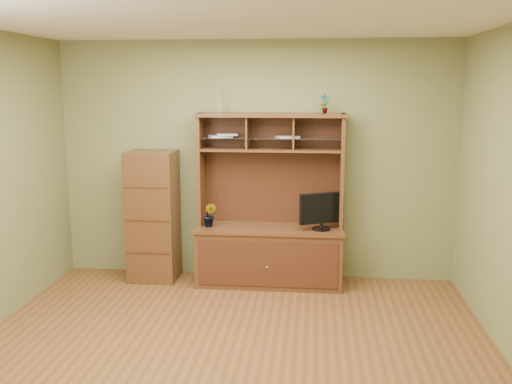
# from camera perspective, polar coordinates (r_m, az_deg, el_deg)

# --- Properties ---
(room) EXTENTS (4.54, 4.04, 2.74)m
(room) POSITION_cam_1_polar(r_m,az_deg,el_deg) (4.54, -2.60, -0.09)
(room) COLOR brown
(room) RESTS_ON ground
(media_hutch) EXTENTS (1.66, 0.61, 1.90)m
(media_hutch) POSITION_cam_1_polar(r_m,az_deg,el_deg) (6.38, 1.38, -4.59)
(media_hutch) COLOR #4A2515
(media_hutch) RESTS_ON room
(monitor) EXTENTS (0.48, 0.26, 0.41)m
(monitor) POSITION_cam_1_polar(r_m,az_deg,el_deg) (6.21, 6.59, -1.85)
(monitor) COLOR black
(monitor) RESTS_ON media_hutch
(orchid_plant) EXTENTS (0.18, 0.16, 0.27)m
(orchid_plant) POSITION_cam_1_polar(r_m,az_deg,el_deg) (6.33, -4.64, -2.30)
(orchid_plant) COLOR #2F5D20
(orchid_plant) RESTS_ON media_hutch
(top_plant) EXTENTS (0.11, 0.08, 0.21)m
(top_plant) POSITION_cam_1_polar(r_m,az_deg,el_deg) (6.23, 6.87, 8.78)
(top_plant) COLOR #276623
(top_plant) RESTS_ON media_hutch
(reed_diffuser) EXTENTS (0.06, 0.06, 0.31)m
(reed_diffuser) POSITION_cam_1_polar(r_m,az_deg,el_deg) (6.31, -3.79, 8.98)
(reed_diffuser) COLOR silver
(reed_diffuser) RESTS_ON media_hutch
(magazines) EXTENTS (1.02, 0.26, 0.04)m
(magazines) POSITION_cam_1_polar(r_m,az_deg,el_deg) (6.29, -1.20, 5.62)
(magazines) COLOR silver
(magazines) RESTS_ON media_hutch
(side_cabinet) EXTENTS (0.53, 0.48, 1.48)m
(side_cabinet) POSITION_cam_1_polar(r_m,az_deg,el_deg) (6.58, -10.23, -2.36)
(side_cabinet) COLOR #4A2515
(side_cabinet) RESTS_ON room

